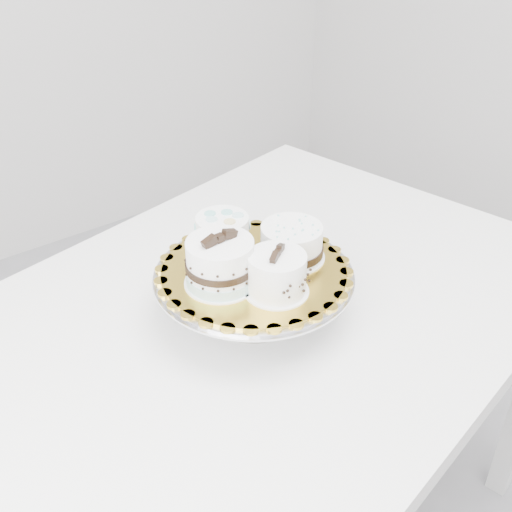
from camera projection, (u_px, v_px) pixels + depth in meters
table at (247, 342)px, 1.21m from camera, size 1.43×1.10×0.75m
cake_stand at (254, 286)px, 1.13m from camera, size 0.35×0.35×0.09m
cake_board at (254, 271)px, 1.11m from camera, size 0.37×0.37×0.00m
cake_swirl at (277, 275)px, 1.04m from camera, size 0.13×0.13×0.09m
cake_banded at (220, 265)px, 1.06m from camera, size 0.12×0.12×0.10m
cake_dots at (223, 234)px, 1.14m from camera, size 0.12×0.12×0.07m
cake_ribbon at (292, 243)px, 1.13m from camera, size 0.14×0.14×0.07m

